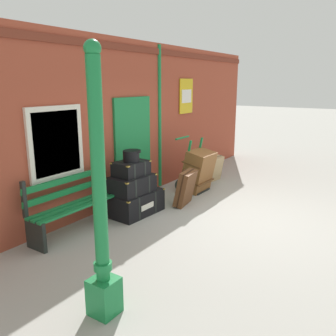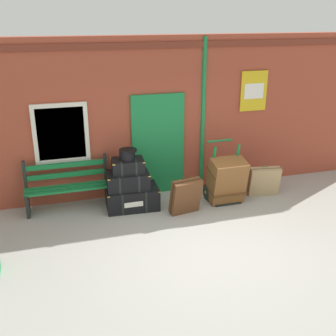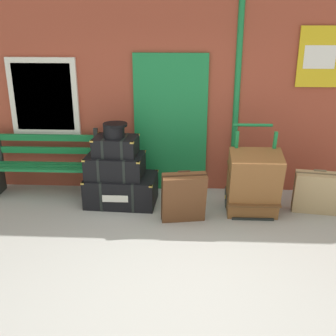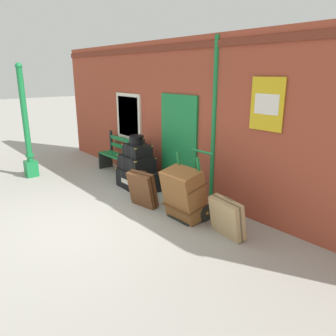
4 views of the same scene
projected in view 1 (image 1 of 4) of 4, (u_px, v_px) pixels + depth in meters
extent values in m
plane|color=#A3A099|center=(245.00, 220.00, 6.23)|extent=(60.00, 60.00, 0.00)
cube|color=#9E422D|center=(130.00, 121.00, 7.25)|extent=(10.40, 0.30, 3.20)
cube|color=maroon|center=(134.00, 49.00, 6.82)|extent=(10.40, 0.03, 0.12)
cube|color=#197A3D|center=(133.00, 149.00, 7.19)|extent=(1.10, 0.05, 2.10)
cube|color=#0F4924|center=(134.00, 149.00, 7.18)|extent=(0.06, 0.02, 2.10)
cube|color=silver|center=(56.00, 143.00, 5.55)|extent=(1.04, 0.06, 1.16)
cube|color=silver|center=(57.00, 143.00, 5.54)|extent=(0.88, 0.02, 1.00)
cylinder|color=#197A3D|center=(159.00, 118.00, 7.85)|extent=(0.09, 0.09, 3.14)
cube|color=gold|center=(186.00, 96.00, 8.64)|extent=(0.60, 0.02, 0.84)
cube|color=white|center=(187.00, 96.00, 8.64)|extent=(0.44, 0.01, 0.32)
cube|color=#197A3D|center=(104.00, 296.00, 3.67)|extent=(0.28, 0.28, 0.40)
cylinder|color=#197A3D|center=(98.00, 175.00, 3.36)|extent=(0.14, 0.14, 2.22)
cylinder|color=#197A3D|center=(103.00, 266.00, 3.59)|extent=(0.19, 0.19, 0.08)
sphere|color=#197A3D|center=(92.00, 48.00, 3.09)|extent=(0.16, 0.16, 0.16)
cube|color=#197A3D|center=(81.00, 208.00, 5.55)|extent=(1.60, 0.09, 0.04)
cube|color=#197A3D|center=(75.00, 206.00, 5.63)|extent=(1.60, 0.09, 0.04)
cube|color=#197A3D|center=(69.00, 204.00, 5.71)|extent=(1.60, 0.09, 0.04)
cube|color=#197A3D|center=(66.00, 192.00, 5.69)|extent=(1.60, 0.05, 0.10)
cube|color=#197A3D|center=(65.00, 180.00, 5.64)|extent=(1.60, 0.05, 0.10)
cube|color=black|center=(36.00, 236.00, 5.07)|extent=(0.06, 0.40, 0.45)
cube|color=black|center=(24.00, 200.00, 5.06)|extent=(0.06, 0.06, 0.56)
cube|color=black|center=(109.00, 206.00, 6.30)|extent=(0.06, 0.40, 0.45)
cube|color=black|center=(99.00, 177.00, 6.29)|extent=(0.06, 0.06, 0.56)
cube|color=black|center=(135.00, 202.00, 6.52)|extent=(1.03, 0.70, 0.42)
cube|color=black|center=(126.00, 206.00, 6.34)|extent=(0.07, 0.65, 0.43)
cube|color=black|center=(143.00, 199.00, 6.69)|extent=(0.07, 0.65, 0.43)
cube|color=#B79338|center=(129.00, 202.00, 5.92)|extent=(0.05, 0.05, 0.02)
cube|color=#B79338|center=(163.00, 189.00, 6.67)|extent=(0.05, 0.05, 0.02)
cube|color=#B79338|center=(104.00, 196.00, 6.27)|extent=(0.05, 0.05, 0.02)
cube|color=#B79338|center=(140.00, 184.00, 7.02)|extent=(0.05, 0.05, 0.02)
cube|color=silver|center=(148.00, 206.00, 6.31)|extent=(0.36, 0.01, 0.10)
cube|color=black|center=(132.00, 184.00, 6.37)|extent=(0.83, 0.58, 0.32)
cube|color=black|center=(125.00, 186.00, 6.23)|extent=(0.07, 0.55, 0.33)
cube|color=black|center=(138.00, 182.00, 6.51)|extent=(0.07, 0.55, 0.33)
cube|color=#B79338|center=(127.00, 183.00, 5.89)|extent=(0.05, 0.05, 0.02)
cube|color=#B79338|center=(155.00, 174.00, 6.48)|extent=(0.05, 0.05, 0.02)
cube|color=#B79338|center=(106.00, 179.00, 6.18)|extent=(0.05, 0.05, 0.02)
cube|color=#B79338|center=(135.00, 170.00, 6.77)|extent=(0.05, 0.05, 0.02)
cube|color=black|center=(131.00, 168.00, 6.32)|extent=(0.63, 0.48, 0.26)
cube|color=black|center=(126.00, 170.00, 6.22)|extent=(0.07, 0.45, 0.27)
cube|color=black|center=(136.00, 167.00, 6.43)|extent=(0.07, 0.45, 0.27)
cube|color=#B79338|center=(128.00, 167.00, 5.96)|extent=(0.05, 0.05, 0.02)
cube|color=#B79338|center=(150.00, 161.00, 6.39)|extent=(0.05, 0.05, 0.02)
cube|color=#B79338|center=(112.00, 163.00, 6.20)|extent=(0.05, 0.05, 0.02)
cube|color=#B79338|center=(134.00, 158.00, 6.63)|extent=(0.05, 0.05, 0.02)
cylinder|color=black|center=(131.00, 156.00, 6.25)|extent=(0.29, 0.29, 0.20)
cylinder|color=black|center=(132.00, 151.00, 6.25)|extent=(0.31, 0.31, 0.04)
cube|color=black|center=(199.00, 191.00, 7.88)|extent=(0.56, 0.28, 0.03)
cube|color=#197A3D|center=(186.00, 167.00, 7.65)|extent=(0.04, 0.28, 1.18)
cube|color=#197A3D|center=(197.00, 162.00, 8.05)|extent=(0.04, 0.28, 1.18)
cylinder|color=#197A3D|center=(182.00, 138.00, 7.84)|extent=(0.54, 0.04, 0.04)
cylinder|color=black|center=(181.00, 186.00, 7.73)|extent=(0.04, 0.32, 0.32)
cylinder|color=#B79338|center=(181.00, 186.00, 7.73)|extent=(0.07, 0.06, 0.06)
cylinder|color=black|center=(196.00, 179.00, 8.24)|extent=(0.04, 0.32, 0.32)
cylinder|color=#B79338|center=(196.00, 179.00, 8.24)|extent=(0.07, 0.06, 0.06)
cube|color=brown|center=(198.00, 171.00, 7.78)|extent=(0.68, 0.61, 0.95)
cube|color=brown|center=(198.00, 179.00, 7.83)|extent=(0.70, 0.46, 0.12)
cube|color=brown|center=(199.00, 162.00, 7.73)|extent=(0.70, 0.46, 0.12)
cube|color=tan|center=(212.00, 169.00, 8.60)|extent=(0.67, 0.38, 0.63)
cylinder|color=brown|center=(212.00, 156.00, 8.54)|extent=(0.16, 0.05, 0.03)
cube|color=brown|center=(212.00, 169.00, 8.60)|extent=(0.66, 0.23, 0.61)
cube|color=brown|center=(186.00, 188.00, 6.92)|extent=(0.62, 0.42, 0.71)
cylinder|color=#3A2112|center=(185.00, 170.00, 6.85)|extent=(0.16, 0.05, 0.03)
cube|color=#351E10|center=(186.00, 188.00, 6.92)|extent=(0.61, 0.27, 0.69)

